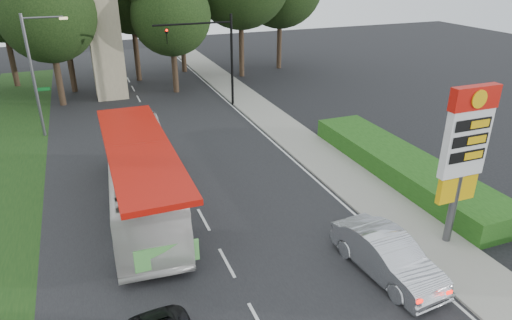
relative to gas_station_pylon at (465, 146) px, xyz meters
name	(u,v)px	position (x,y,z in m)	size (l,w,h in m)	color
road_surface	(182,179)	(-9.20, 10.01, -4.44)	(14.00, 80.00, 0.02)	black
sidewalk_right	(319,156)	(-0.70, 10.01, -4.39)	(3.00, 80.00, 0.12)	gray
grass_verge_left	(1,163)	(-18.70, 16.01, -4.44)	(5.00, 50.00, 0.02)	#193814
hedge	(403,166)	(2.30, 6.01, -3.85)	(3.00, 14.00, 1.20)	#1A4612
gas_station_pylon	(465,146)	(0.00, 0.00, 0.00)	(2.10, 0.45, 6.85)	#59595E
traffic_signal_mast	(215,48)	(-3.52, 22.00, 0.22)	(6.10, 0.35, 7.20)	black
streetlight_signs	(36,71)	(-16.19, 20.01, -0.01)	(2.75, 0.98, 8.00)	#59595E
monument	(105,37)	(-11.20, 28.01, 0.66)	(3.00, 3.00, 10.05)	gray
transit_bus	(142,178)	(-11.55, 7.55, -2.78)	(2.80, 11.95, 3.33)	silver
sedan_silver	(387,256)	(-3.70, -0.81, -3.62)	(1.75, 5.03, 1.66)	#B6B8BF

